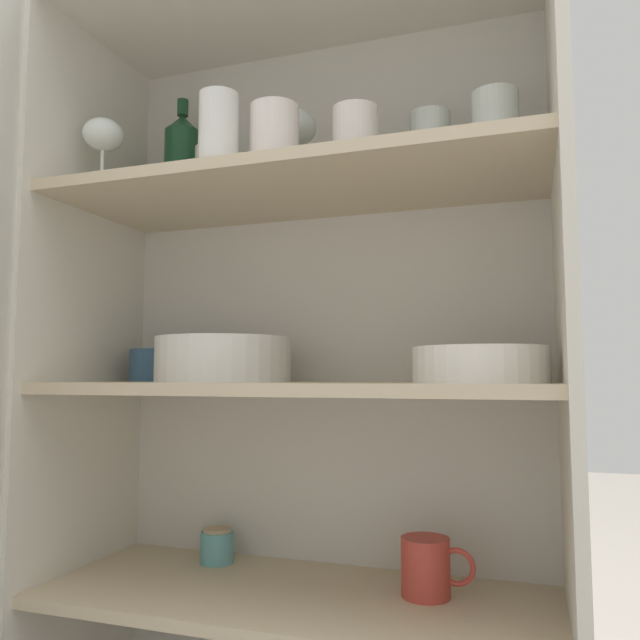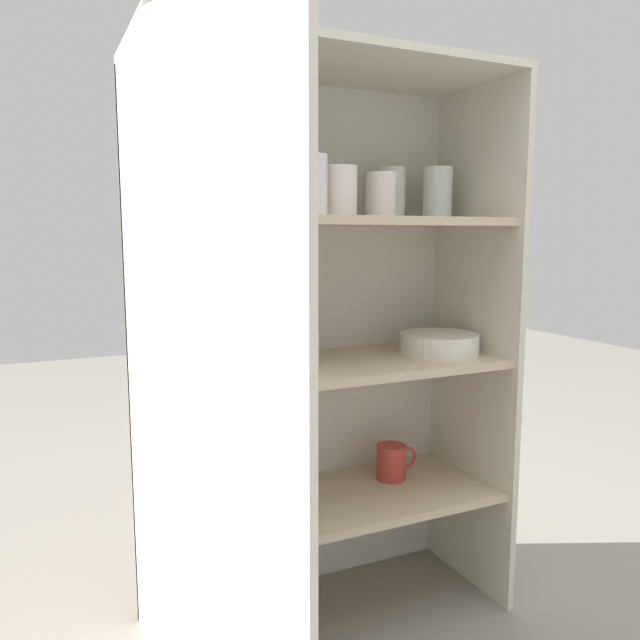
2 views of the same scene
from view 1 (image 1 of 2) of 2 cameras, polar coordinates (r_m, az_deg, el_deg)
The scene contains 20 objects.
cupboard_back_panel at distance 1.25m, azimuth 0.70°, elevation -4.92°, with size 0.89×0.02×1.35m, color silver.
cupboard_side_left at distance 1.30m, azimuth -20.62°, elevation -4.60°, with size 0.02×0.38×1.35m, color silver.
cupboard_side_right at distance 1.01m, azimuth 21.70°, elevation -4.48°, with size 0.02×0.38×1.35m, color silver.
shelf_board_lower at distance 1.14m, azimuth -2.34°, elevation -24.03°, with size 0.86×0.34×0.02m, color beige.
shelf_board_middle at distance 1.08m, azimuth -2.27°, elevation -6.24°, with size 0.86×0.34×0.02m, color beige.
shelf_board_upper at distance 1.13m, azimuth -2.20°, elevation 11.88°, with size 0.86×0.34×0.02m, color beige.
tumbler_glass_0 at distance 1.08m, azimuth 3.23°, elevation 16.18°, with size 0.08×0.08×0.10m.
tumbler_glass_1 at distance 1.13m, azimuth 15.75°, elevation 16.22°, with size 0.08×0.08×0.13m.
tumbler_glass_2 at distance 1.18m, azimuth 10.08°, elevation 15.11°, with size 0.07×0.07×0.13m.
tumbler_glass_3 at distance 1.09m, azimuth -9.24°, elevation 16.63°, with size 0.07×0.07×0.13m.
tumbler_glass_4 at distance 1.30m, azimuth -9.60°, elevation 12.76°, with size 0.08×0.08×0.12m.
tumbler_glass_5 at distance 1.09m, azimuth -4.21°, elevation 16.19°, with size 0.08×0.08×0.11m.
wine_glass_0 at distance 1.29m, azimuth -19.22°, elevation 15.30°, with size 0.08×0.08×0.14m.
wine_glass_1 at distance 1.22m, azimuth -2.51°, elevation 16.83°, with size 0.09×0.09×0.16m.
wine_bottle at distance 1.39m, azimuth -12.54°, elevation 13.79°, with size 0.07×0.07×0.25m.
plate_stack_white at distance 1.16m, azimuth -8.82°, elevation -3.62°, with size 0.25×0.25×0.08m.
mixing_bowl_large at distance 0.99m, azimuth 14.41°, elevation -3.84°, with size 0.21×0.21×0.06m.
serving_bowl_small at distance 1.32m, azimuth -14.60°, elevation -3.90°, with size 0.11×0.11×0.07m.
coffee_mug_primary at distance 1.11m, azimuth 9.77°, elevation -21.37°, with size 0.12×0.08×0.09m.
storage_jar at distance 1.30m, azimuth -9.40°, elevation -19.71°, with size 0.06×0.06×0.07m.
Camera 1 is at (0.39, -0.84, 0.67)m, focal length 35.00 mm.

